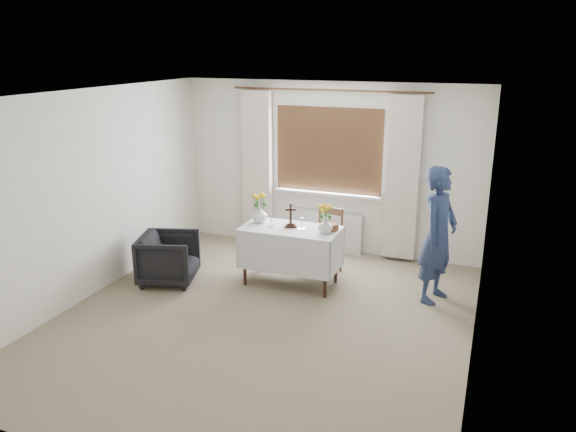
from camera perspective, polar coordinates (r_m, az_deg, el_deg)
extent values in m
plane|color=gray|center=(6.46, -2.60, -10.47)|extent=(5.00, 5.00, 0.00)
cube|color=white|center=(7.22, 0.27, -4.10)|extent=(1.24, 0.64, 0.76)
imported|color=black|center=(7.47, -12.04, -4.22)|extent=(0.88, 0.87, 0.65)
imported|color=navy|center=(6.87, 15.03, -1.88)|extent=(0.56, 0.70, 1.65)
cube|color=silver|center=(8.45, 3.86, -1.56)|extent=(1.10, 0.10, 0.60)
imported|color=silver|center=(7.30, -2.92, 0.16)|extent=(0.26, 0.26, 0.21)
imported|color=silver|center=(6.89, 3.81, -1.00)|extent=(0.22, 0.22, 0.19)
cylinder|color=brown|center=(7.04, 4.27, -1.04)|extent=(0.28, 0.28, 0.09)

